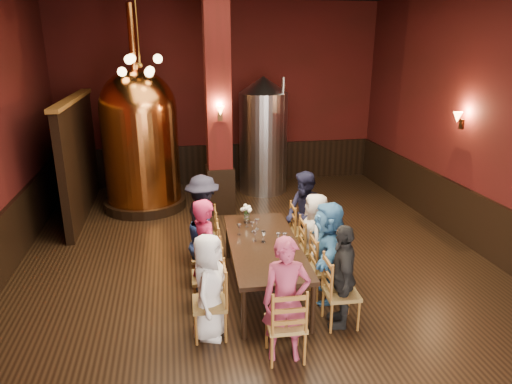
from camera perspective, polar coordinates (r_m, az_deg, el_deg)
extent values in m
plane|color=black|center=(7.59, 0.26, -9.54)|extent=(10.00, 10.00, 0.00)
cube|color=#490F0F|center=(11.73, -4.42, 11.94)|extent=(8.00, 0.02, 4.50)
cube|color=#490F0F|center=(2.41, 24.30, -16.19)|extent=(8.00, 0.02, 4.50)
cube|color=#490F0F|center=(8.53, 27.96, 7.47)|extent=(0.02, 10.00, 4.50)
cube|color=black|center=(8.94, 26.09, -3.55)|extent=(0.08, 9.90, 1.00)
cube|color=black|center=(12.01, -4.20, 3.60)|extent=(7.90, 0.08, 1.00)
cube|color=#490F0F|center=(9.52, -4.75, 10.45)|extent=(0.58, 0.58, 4.50)
cube|color=black|center=(10.25, -21.21, 3.84)|extent=(0.22, 3.50, 2.40)
cube|color=black|center=(6.68, 1.05, -6.72)|extent=(1.10, 2.44, 0.06)
cylinder|color=black|center=(5.83, -1.55, -15.05)|extent=(0.07, 0.07, 0.69)
cylinder|color=black|center=(5.97, 7.14, -14.28)|extent=(0.07, 0.07, 0.69)
cylinder|color=black|center=(7.82, -3.51, -5.88)|extent=(0.07, 0.07, 0.69)
cylinder|color=black|center=(7.93, 2.86, -5.51)|extent=(0.07, 0.07, 0.69)
imported|color=white|center=(5.74, -5.90, -11.69)|extent=(0.65, 0.78, 1.37)
imported|color=#B31E48|center=(6.28, -6.21, -7.77)|extent=(0.52, 0.66, 1.59)
imported|color=navy|center=(6.93, -6.39, -6.36)|extent=(0.36, 0.67, 1.33)
imported|color=black|center=(7.51, -6.61, -3.56)|extent=(0.79, 1.10, 1.53)
imported|color=black|center=(6.02, 10.76, -10.27)|extent=(0.55, 0.88, 1.40)
imported|color=teal|center=(6.57, 8.91, -7.29)|extent=(0.74, 1.42, 1.47)
imported|color=beige|center=(7.16, 7.38, -5.43)|extent=(0.54, 0.73, 1.36)
imported|color=black|center=(7.73, 6.10, -2.95)|extent=(0.57, 0.81, 1.51)
imported|color=#9B3352|center=(5.32, 3.78, -13.35)|extent=(0.60, 0.43, 1.52)
cylinder|color=black|center=(10.55, -13.63, -1.26)|extent=(1.81, 1.81, 0.20)
cylinder|color=#CC702F|center=(10.25, -14.09, 4.57)|extent=(1.92, 1.92, 2.01)
sphere|color=#CC702F|center=(10.06, -14.54, 10.12)|extent=(1.61, 1.61, 1.61)
cylinder|color=#CC702F|center=(9.97, -15.21, 18.12)|extent=(0.16, 0.16, 1.30)
cylinder|color=#B2B2B7|center=(11.09, 0.90, 6.12)|extent=(1.47, 1.47, 2.40)
cone|color=#B2B2B7|center=(10.88, 0.93, 13.30)|extent=(1.15, 1.15, 0.38)
cylinder|color=#B2B2B7|center=(10.76, 3.33, 7.01)|extent=(0.08, 0.08, 2.69)
cylinder|color=white|center=(7.38, -1.16, -3.26)|extent=(0.09, 0.09, 0.16)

